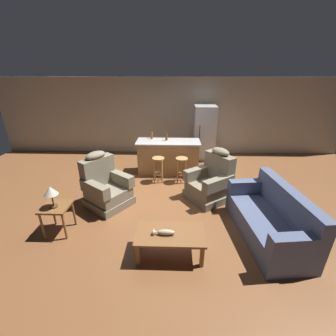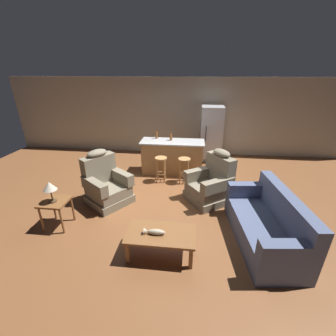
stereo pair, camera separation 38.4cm
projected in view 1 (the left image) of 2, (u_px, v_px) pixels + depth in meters
The scene contains 15 objects.
ground_plane at pixel (166, 194), 5.49m from camera, with size 12.00×12.00×0.00m.
back_wall at pixel (170, 117), 7.83m from camera, with size 12.00×0.05×2.60m.
coffee_table at pixel (170, 236), 3.58m from camera, with size 1.10×0.60×0.42m.
fish_figurine at pixel (164, 232), 3.50m from camera, with size 0.34×0.10×0.10m.
couch at pixel (270, 220), 4.00m from camera, with size 1.05×1.98×0.94m.
recliner_near_lamp at pixel (106, 187), 4.95m from camera, with size 1.17×1.17×1.20m.
recliner_near_island at pixel (211, 182), 5.19m from camera, with size 1.17×1.17×1.20m.
end_table at pixel (57, 210), 4.06m from camera, with size 0.48×0.48×0.56m.
table_lamp at pixel (51, 192), 3.86m from camera, with size 0.24×0.24×0.41m.
kitchen_island at pixel (168, 157), 6.54m from camera, with size 1.80×0.70×0.95m.
bar_stool_left at pixel (158, 165), 5.97m from camera, with size 0.32×0.32×0.68m.
bar_stool_right at pixel (182, 165), 5.95m from camera, with size 0.32×0.32×0.68m.
refrigerator at pixel (204, 133), 7.44m from camera, with size 0.70×0.69×1.76m.
bottle_tall_green at pixel (167, 137), 6.39m from camera, with size 0.07×0.07×0.24m.
bottle_short_amber at pixel (152, 135), 6.53m from camera, with size 0.07×0.07×0.27m.
Camera 1 is at (0.19, -4.77, 2.79)m, focal length 24.00 mm.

